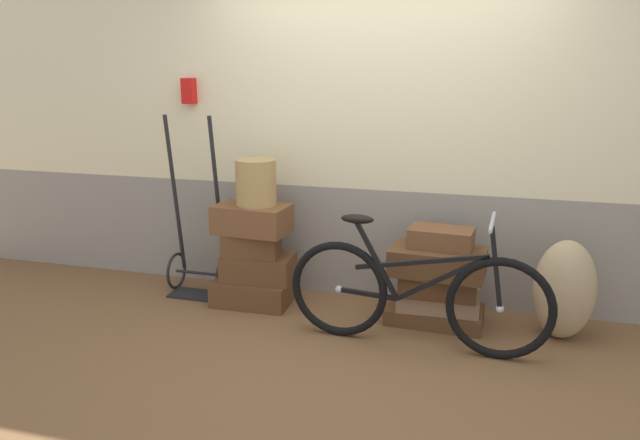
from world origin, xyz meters
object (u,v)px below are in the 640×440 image
(suitcase_3, at_px, (252,219))
(suitcase_7, at_px, (438,262))
(suitcase_0, at_px, (253,292))
(suitcase_6, at_px, (438,284))
(burlap_sack, at_px, (564,290))
(suitcase_2, at_px, (252,244))
(bicycle, at_px, (415,295))
(suitcase_5, at_px, (438,300))
(suitcase_4, at_px, (435,314))
(wicker_basket, at_px, (256,183))
(suitcase_8, at_px, (441,238))
(luggage_trolley, at_px, (198,254))
(suitcase_1, at_px, (259,267))

(suitcase_3, xyz_separation_m, suitcase_7, (1.39, -0.02, -0.21))
(suitcase_0, height_order, suitcase_6, suitcase_6)
(burlap_sack, bearing_deg, suitcase_2, -179.60)
(suitcase_6, bearing_deg, bicycle, -106.33)
(suitcase_5, bearing_deg, suitcase_6, -97.44)
(suitcase_4, bearing_deg, wicker_basket, -176.36)
(suitcase_4, height_order, suitcase_8, suitcase_8)
(suitcase_7, bearing_deg, wicker_basket, -176.88)
(suitcase_4, bearing_deg, suitcase_2, -175.46)
(suitcase_5, distance_m, suitcase_8, 0.46)
(suitcase_0, bearing_deg, suitcase_2, -43.07)
(suitcase_5, xyz_separation_m, wicker_basket, (-1.37, -0.01, 0.78))
(suitcase_2, bearing_deg, suitcase_5, -5.06)
(suitcase_6, bearing_deg, luggage_trolley, 176.68)
(luggage_trolley, xyz_separation_m, burlap_sack, (2.75, -0.10, 0.02))
(suitcase_0, height_order, suitcase_5, suitcase_5)
(suitcase_7, relative_size, suitcase_8, 1.49)
(burlap_sack, relative_size, bicycle, 0.40)
(suitcase_8, bearing_deg, suitcase_6, -86.38)
(suitcase_5, xyz_separation_m, suitcase_6, (-0.00, -0.03, 0.13))
(suitcase_1, height_order, burlap_sack, burlap_sack)
(suitcase_2, distance_m, suitcase_4, 1.45)
(suitcase_0, xyz_separation_m, suitcase_8, (1.41, 0.03, 0.54))
(luggage_trolley, bearing_deg, suitcase_6, -3.50)
(luggage_trolley, bearing_deg, suitcase_3, -11.49)
(suitcase_1, xyz_separation_m, bicycle, (1.25, -0.42, 0.07))
(suitcase_7, xyz_separation_m, bicycle, (-0.10, -0.38, -0.11))
(suitcase_5, distance_m, suitcase_7, 0.30)
(suitcase_5, xyz_separation_m, suitcase_7, (-0.02, -0.04, 0.30))
(suitcase_3, bearing_deg, suitcase_5, 4.88)
(luggage_trolley, bearing_deg, suitcase_7, -3.67)
(suitcase_0, bearing_deg, suitcase_1, 35.31)
(luggage_trolley, bearing_deg, bicycle, -15.67)
(suitcase_3, relative_size, suitcase_7, 0.85)
(suitcase_3, bearing_deg, suitcase_4, 5.21)
(suitcase_1, bearing_deg, suitcase_4, -4.14)
(bicycle, bearing_deg, suitcase_5, 74.31)
(suitcase_7, bearing_deg, suitcase_1, -177.39)
(suitcase_7, height_order, luggage_trolley, luggage_trolley)
(suitcase_4, relative_size, burlap_sack, 0.98)
(suitcase_1, xyz_separation_m, suitcase_4, (1.35, 0.01, -0.24))
(wicker_basket, bearing_deg, luggage_trolley, 170.33)
(suitcase_4, relative_size, suitcase_6, 1.28)
(suitcase_0, xyz_separation_m, burlap_sack, (2.23, 0.01, 0.25))
(wicker_basket, bearing_deg, suitcase_7, -1.17)
(suitcase_2, relative_size, suitcase_6, 0.79)
(suitcase_3, relative_size, luggage_trolley, 0.38)
(suitcase_0, height_order, bicycle, bicycle)
(suitcase_5, relative_size, bicycle, 0.33)
(bicycle, bearing_deg, suitcase_8, 74.63)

